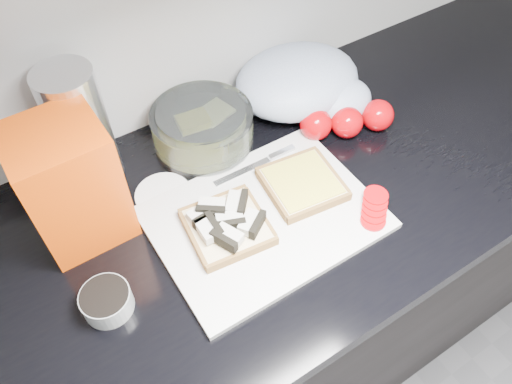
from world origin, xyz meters
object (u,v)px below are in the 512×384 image
Objects in this scene: cutting_board at (265,218)px; bread_bag at (71,185)px; steel_canister at (81,129)px; glass_bowl at (203,129)px.

bread_bag is at bearing 149.79° from cutting_board.
steel_canister reaches higher than bread_bag.
cutting_board is at bearing -30.91° from bread_bag.
bread_bag reaches higher than cutting_board.
cutting_board is 0.37m from steel_canister.
glass_bowl is (0.00, 0.23, 0.04)m from cutting_board.
bread_bag is 0.13m from steel_canister.
steel_canister is at bearing 128.87° from cutting_board.
glass_bowl reaches higher than cutting_board.
glass_bowl is at bearing -10.06° from steel_canister.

